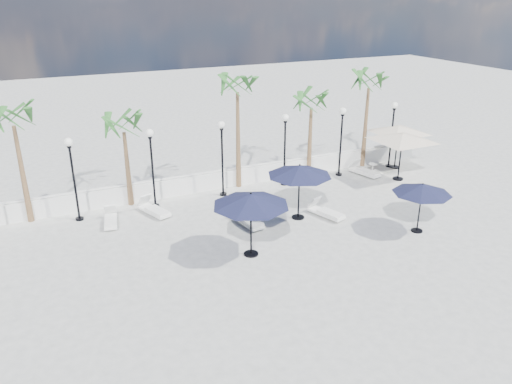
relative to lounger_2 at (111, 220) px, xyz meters
name	(u,v)px	position (x,y,z in m)	size (l,w,h in m)	color
ground	(283,251)	(5.79, -5.43, -0.21)	(100.00, 100.00, 0.00)	gray
balustrade	(216,180)	(5.79, 2.07, 0.26)	(26.00, 0.30, 1.01)	silver
lamppost_1	(72,168)	(-1.21, 1.07, 2.28)	(0.36, 0.36, 3.84)	black
lamppost_2	(152,157)	(2.29, 1.07, 2.28)	(0.36, 0.36, 3.84)	black
lamppost_3	(222,148)	(5.79, 1.07, 2.28)	(0.36, 0.36, 3.84)	black
lamppost_4	(285,140)	(9.29, 1.07, 2.28)	(0.36, 0.36, 3.84)	black
lamppost_5	(341,132)	(12.79, 1.07, 2.28)	(0.36, 0.36, 3.84)	black
lamppost_6	(393,125)	(16.29, 1.07, 2.28)	(0.36, 0.36, 3.84)	black
palm_0	(13,123)	(-3.21, 1.87, 4.32)	(2.60, 2.60, 5.50)	brown
palm_1	(124,129)	(1.29, 1.87, 3.54)	(2.60, 2.60, 4.70)	brown
palm_2	(237,90)	(6.99, 1.87, 4.91)	(2.60, 2.60, 6.10)	brown
palm_3	(311,105)	(11.29, 1.87, 3.74)	(2.60, 2.60, 4.90)	brown
palm_4	(369,86)	(14.99, 1.87, 4.52)	(2.60, 2.60, 5.70)	brown
lounger_2	(111,220)	(0.00, 0.00, 0.00)	(0.83, 1.74, 0.63)	silver
lounger_3	(154,209)	(2.02, 0.24, 0.03)	(1.22, 2.00, 0.71)	silver
lounger_4	(326,212)	(9.12, -3.36, 0.02)	(1.14, 1.95, 0.69)	silver
lounger_5	(247,219)	(5.49, -2.60, 0.03)	(0.91, 2.00, 0.72)	silver
lounger_6	(364,171)	(14.09, 0.47, 0.03)	(1.07, 1.98, 0.71)	silver
side_table_1	(260,218)	(6.03, -2.79, 0.07)	(0.48, 0.48, 0.47)	silver
side_table_2	(372,167)	(14.88, 0.77, 0.08)	(0.49, 0.49, 0.47)	silver
parasol_navy_left	(251,200)	(4.51, -5.16, 2.12)	(3.00, 3.00, 2.65)	black
parasol_navy_mid	(300,171)	(7.88, -2.95, 2.07)	(2.90, 2.90, 2.60)	black
parasol_navy_right	(422,189)	(11.86, -6.33, 1.74)	(2.48, 2.48, 2.22)	black
parasol_cream_sq_a	(403,134)	(15.37, -0.88, 2.37)	(5.68, 5.68, 2.79)	black
parasol_cream_sq_b	(399,126)	(16.50, 0.77, 2.28)	(5.38, 5.38, 2.70)	black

